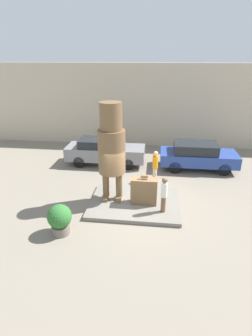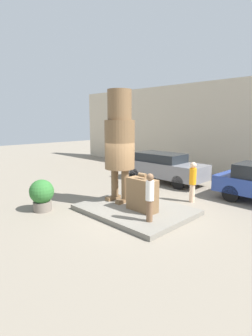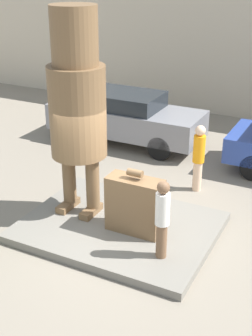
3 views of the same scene
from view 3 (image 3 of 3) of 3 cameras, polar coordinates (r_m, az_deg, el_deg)
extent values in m
plane|color=gray|center=(9.95, -0.86, -7.63)|extent=(60.00, 60.00, 0.00)
cube|color=slate|center=(9.90, -0.86, -7.21)|extent=(3.93, 3.02, 0.17)
cube|color=beige|center=(16.97, 13.70, 15.65)|extent=(28.00, 0.60, 5.72)
cube|color=brown|center=(10.47, -7.07, -4.50)|extent=(0.23, 0.66, 0.15)
cube|color=brown|center=(10.18, -4.27, -5.25)|extent=(0.23, 0.66, 0.15)
cylinder|color=brown|center=(10.24, -6.95, -1.06)|extent=(0.29, 0.29, 1.16)
cylinder|color=brown|center=(9.95, -4.09, -1.73)|extent=(0.29, 0.29, 1.16)
cylinder|color=brown|center=(9.53, -5.91, 6.84)|extent=(1.16, 1.16, 1.87)
cylinder|color=brown|center=(9.19, -6.32, 15.76)|extent=(0.91, 0.91, 1.12)
cube|color=brown|center=(9.34, 1.08, -4.55)|extent=(1.12, 0.48, 1.16)
cylinder|color=brown|center=(9.02, 1.11, -0.60)|extent=(0.31, 0.14, 0.14)
cylinder|color=brown|center=(8.71, 4.34, -8.78)|extent=(0.20, 0.20, 0.70)
cylinder|color=white|center=(8.36, 4.48, -5.00)|extent=(0.26, 0.26, 0.62)
sphere|color=brown|center=(8.16, 4.58, -2.39)|extent=(0.23, 0.23, 0.23)
cube|color=gray|center=(14.27, -0.05, 5.91)|extent=(4.70, 1.71, 0.78)
cube|color=#1E2328|center=(14.19, -0.91, 8.41)|extent=(2.59, 1.53, 0.46)
cylinder|color=black|center=(14.51, 6.48, 4.44)|extent=(0.69, 0.18, 0.69)
cylinder|color=black|center=(13.19, 4.11, 2.43)|extent=(0.69, 0.18, 0.69)
cylinder|color=black|center=(15.70, -3.56, 6.12)|extent=(0.69, 0.18, 0.69)
cylinder|color=black|center=(14.48, -6.60, 4.38)|extent=(0.69, 0.18, 0.69)
cylinder|color=beige|center=(11.55, 8.68, -0.96)|extent=(0.22, 0.22, 0.76)
cylinder|color=orange|center=(11.26, 8.91, 2.32)|extent=(0.29, 0.29, 0.67)
sphere|color=beige|center=(11.10, 9.06, 4.53)|extent=(0.25, 0.25, 0.25)
camera|label=1|loc=(4.17, -107.19, 4.84)|focal=28.00mm
camera|label=2|loc=(3.15, 80.92, -39.09)|focal=28.00mm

